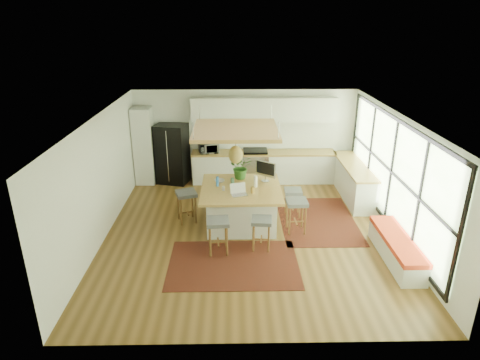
{
  "coord_description": "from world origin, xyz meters",
  "views": [
    {
      "loc": [
        -0.37,
        -8.45,
        4.63
      ],
      "look_at": [
        -0.2,
        0.5,
        1.1
      ],
      "focal_mm": 31.0,
      "sensor_mm": 36.0,
      "label": 1
    }
  ],
  "objects_px": {
    "laptop": "(239,190)",
    "microwave": "(209,147)",
    "island": "(241,206)",
    "stool_right_back": "(293,203)",
    "stool_near_right": "(261,234)",
    "stool_right_front": "(296,217)",
    "stool_near_left": "(218,237)",
    "monitor": "(266,171)",
    "stool_left_side": "(187,208)",
    "fridge": "(172,152)",
    "island_plant": "(241,169)"
  },
  "relations": [
    {
      "from": "stool_near_left",
      "to": "stool_near_right",
      "type": "bearing_deg",
      "value": 8.38
    },
    {
      "from": "island",
      "to": "stool_right_back",
      "type": "xyz_separation_m",
      "value": [
        1.29,
        0.4,
        -0.11
      ]
    },
    {
      "from": "stool_near_left",
      "to": "island",
      "type": "bearing_deg",
      "value": 68.66
    },
    {
      "from": "stool_near_right",
      "to": "laptop",
      "type": "bearing_deg",
      "value": 121.63
    },
    {
      "from": "stool_right_front",
      "to": "microwave",
      "type": "bearing_deg",
      "value": 124.49
    },
    {
      "from": "fridge",
      "to": "island_plant",
      "type": "distance_m",
      "value": 2.93
    },
    {
      "from": "stool_right_back",
      "to": "stool_near_right",
      "type": "bearing_deg",
      "value": -119.5
    },
    {
      "from": "island",
      "to": "stool_near_left",
      "type": "xyz_separation_m",
      "value": [
        -0.51,
        -1.29,
        -0.11
      ]
    },
    {
      "from": "microwave",
      "to": "stool_left_side",
      "type": "bearing_deg",
      "value": -113.13
    },
    {
      "from": "stool_near_left",
      "to": "stool_left_side",
      "type": "distance_m",
      "value": 1.65
    },
    {
      "from": "island",
      "to": "stool_right_back",
      "type": "relative_size",
      "value": 2.64
    },
    {
      "from": "monitor",
      "to": "island_plant",
      "type": "height_order",
      "value": "monitor"
    },
    {
      "from": "island",
      "to": "monitor",
      "type": "height_order",
      "value": "monitor"
    },
    {
      "from": "stool_left_side",
      "to": "fridge",
      "type": "bearing_deg",
      "value": 104.41
    },
    {
      "from": "stool_near_left",
      "to": "stool_left_side",
      "type": "bearing_deg",
      "value": 118.85
    },
    {
      "from": "stool_near_right",
      "to": "laptop",
      "type": "height_order",
      "value": "laptop"
    },
    {
      "from": "microwave",
      "to": "island_plant",
      "type": "relative_size",
      "value": 0.93
    },
    {
      "from": "stool_right_back",
      "to": "island_plant",
      "type": "bearing_deg",
      "value": 170.57
    },
    {
      "from": "stool_left_side",
      "to": "laptop",
      "type": "distance_m",
      "value": 1.54
    },
    {
      "from": "island",
      "to": "laptop",
      "type": "height_order",
      "value": "laptop"
    },
    {
      "from": "island",
      "to": "stool_near_right",
      "type": "xyz_separation_m",
      "value": [
        0.41,
        -1.16,
        -0.11
      ]
    },
    {
      "from": "fridge",
      "to": "stool_right_front",
      "type": "xyz_separation_m",
      "value": [
        3.22,
        -3.17,
        -0.57
      ]
    },
    {
      "from": "stool_near_right",
      "to": "stool_left_side",
      "type": "bearing_deg",
      "value": 142.49
    },
    {
      "from": "stool_near_right",
      "to": "stool_right_front",
      "type": "height_order",
      "value": "stool_right_front"
    },
    {
      "from": "stool_near_right",
      "to": "laptop",
      "type": "relative_size",
      "value": 1.91
    },
    {
      "from": "stool_near_right",
      "to": "stool_right_back",
      "type": "xyz_separation_m",
      "value": [
        0.88,
        1.56,
        0.0
      ]
    },
    {
      "from": "island_plant",
      "to": "laptop",
      "type": "bearing_deg",
      "value": -93.28
    },
    {
      "from": "laptop",
      "to": "microwave",
      "type": "distance_m",
      "value": 3.24
    },
    {
      "from": "stool_near_right",
      "to": "monitor",
      "type": "relative_size",
      "value": 1.29
    },
    {
      "from": "island",
      "to": "island_plant",
      "type": "xyz_separation_m",
      "value": [
        0.01,
        0.61,
        0.69
      ]
    },
    {
      "from": "stool_near_left",
      "to": "laptop",
      "type": "height_order",
      "value": "laptop"
    },
    {
      "from": "island",
      "to": "stool_left_side",
      "type": "height_order",
      "value": "island"
    },
    {
      "from": "stool_near_left",
      "to": "monitor",
      "type": "xyz_separation_m",
      "value": [
        1.1,
        1.7,
        0.83
      ]
    },
    {
      "from": "stool_left_side",
      "to": "monitor",
      "type": "xyz_separation_m",
      "value": [
        1.9,
        0.25,
        0.83
      ]
    },
    {
      "from": "fridge",
      "to": "stool_left_side",
      "type": "height_order",
      "value": "fridge"
    },
    {
      "from": "stool_near_right",
      "to": "monitor",
      "type": "xyz_separation_m",
      "value": [
        0.19,
        1.56,
        0.83
      ]
    },
    {
      "from": "island",
      "to": "stool_right_front",
      "type": "relative_size",
      "value": 2.36
    },
    {
      "from": "stool_near_right",
      "to": "island",
      "type": "bearing_deg",
      "value": 109.25
    },
    {
      "from": "stool_left_side",
      "to": "laptop",
      "type": "xyz_separation_m",
      "value": [
        1.25,
        -0.57,
        0.7
      ]
    },
    {
      "from": "fridge",
      "to": "microwave",
      "type": "xyz_separation_m",
      "value": [
        1.08,
        -0.05,
        0.19
      ]
    },
    {
      "from": "stool_left_side",
      "to": "island_plant",
      "type": "height_order",
      "value": "island_plant"
    },
    {
      "from": "island_plant",
      "to": "stool_left_side",
      "type": "bearing_deg",
      "value": -160.66
    },
    {
      "from": "stool_near_left",
      "to": "stool_right_back",
      "type": "bearing_deg",
      "value": 43.36
    },
    {
      "from": "stool_right_front",
      "to": "monitor",
      "type": "distance_m",
      "value": 1.34
    },
    {
      "from": "island",
      "to": "island_plant",
      "type": "distance_m",
      "value": 0.92
    },
    {
      "from": "stool_near_right",
      "to": "island_plant",
      "type": "relative_size",
      "value": 1.2
    },
    {
      "from": "island",
      "to": "laptop",
      "type": "relative_size",
      "value": 4.98
    },
    {
      "from": "microwave",
      "to": "island_plant",
      "type": "bearing_deg",
      "value": -80.72
    },
    {
      "from": "stool_near_right",
      "to": "stool_right_back",
      "type": "relative_size",
      "value": 1.01
    },
    {
      "from": "stool_right_front",
      "to": "laptop",
      "type": "relative_size",
      "value": 2.11
    }
  ]
}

